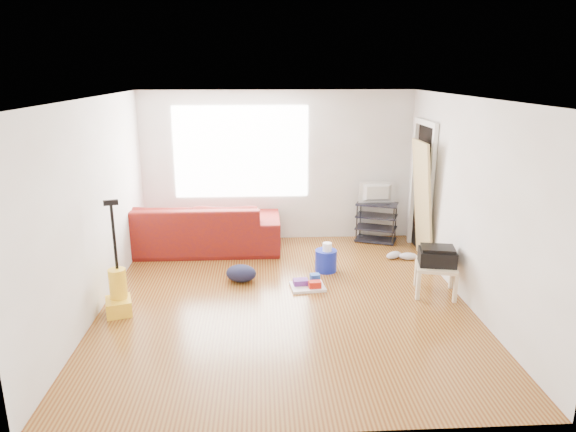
{
  "coord_description": "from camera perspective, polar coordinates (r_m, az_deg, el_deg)",
  "views": [
    {
      "loc": [
        -0.29,
        -5.96,
        2.81
      ],
      "look_at": [
        0.07,
        0.6,
        0.93
      ],
      "focal_mm": 32.0,
      "sensor_mm": 36.0,
      "label": 1
    }
  ],
  "objects": [
    {
      "name": "bucket",
      "position": [
        7.5,
        4.21,
        -6.07
      ],
      "size": [
        0.34,
        0.34,
        0.31
      ],
      "primitive_type": "cylinder",
      "rotation": [
        0.0,
        0.0,
        -0.08
      ],
      "color": "#1322A5",
      "rests_on": "ground"
    },
    {
      "name": "vacuum",
      "position": [
        6.48,
        -18.35,
        -8.11
      ],
      "size": [
        0.37,
        0.4,
        1.38
      ],
      "rotation": [
        0.0,
        0.0,
        0.29
      ],
      "color": "yellow",
      "rests_on": "ground"
    },
    {
      "name": "printer",
      "position": [
        6.83,
        16.26,
        -4.28
      ],
      "size": [
        0.51,
        0.42,
        0.24
      ],
      "rotation": [
        0.0,
        0.0,
        -0.19
      ],
      "color": "black",
      "rests_on": "side_table"
    },
    {
      "name": "toilet_paper",
      "position": [
        7.4,
        4.35,
        -4.6
      ],
      "size": [
        0.13,
        0.13,
        0.12
      ],
      "primitive_type": "cylinder",
      "color": "white",
      "rests_on": "bucket"
    },
    {
      "name": "tv_stand",
      "position": [
        8.76,
        9.78,
        -0.65
      ],
      "size": [
        0.76,
        0.6,
        0.67
      ],
      "rotation": [
        0.0,
        0.0,
        -0.38
      ],
      "color": "black",
      "rests_on": "ground"
    },
    {
      "name": "door_panel",
      "position": [
        8.2,
        14.27,
        -4.59
      ],
      "size": [
        0.23,
        0.73,
        1.82
      ],
      "primitive_type": "cube",
      "rotation": [
        0.0,
        -0.1,
        0.0
      ],
      "color": "tan",
      "rests_on": "ground"
    },
    {
      "name": "side_table",
      "position": [
        6.89,
        16.14,
        -5.69
      ],
      "size": [
        0.6,
        0.6,
        0.41
      ],
      "rotation": [
        0.0,
        0.0,
        -0.25
      ],
      "color": "beige",
      "rests_on": "ground"
    },
    {
      "name": "sneakers",
      "position": [
        8.09,
        12.44,
        -4.33
      ],
      "size": [
        0.51,
        0.26,
        0.11
      ],
      "rotation": [
        0.0,
        0.0,
        0.06
      ],
      "color": "silver",
      "rests_on": "ground"
    },
    {
      "name": "tv",
      "position": [
        8.63,
        9.94,
        2.54
      ],
      "size": [
        0.61,
        0.08,
        0.35
      ],
      "primitive_type": "imported",
      "rotation": [
        0.0,
        0.0,
        3.14
      ],
      "color": "black",
      "rests_on": "tv_stand"
    },
    {
      "name": "sofa",
      "position": [
        8.46,
        -10.11,
        -3.71
      ],
      "size": [
        2.69,
        1.05,
        0.79
      ],
      "primitive_type": "imported",
      "rotation": [
        0.0,
        0.0,
        3.14
      ],
      "color": "#4F0F18",
      "rests_on": "ground"
    },
    {
      "name": "backpack",
      "position": [
        7.16,
        -5.21,
        -7.21
      ],
      "size": [
        0.49,
        0.43,
        0.23
      ],
      "primitive_type": "ellipsoid",
      "rotation": [
        0.0,
        0.0,
        -0.25
      ],
      "color": "#131334",
      "rests_on": "ground"
    },
    {
      "name": "cleaning_tray",
      "position": [
        6.92,
        2.28,
        -7.58
      ],
      "size": [
        0.48,
        0.4,
        0.16
      ],
      "rotation": [
        0.0,
        0.0,
        0.11
      ],
      "color": "white",
      "rests_on": "ground"
    },
    {
      "name": "room",
      "position": [
        6.31,
        0.23,
        1.69
      ],
      "size": [
        4.51,
        5.01,
        2.51
      ],
      "color": "#662F11",
      "rests_on": "ground"
    }
  ]
}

